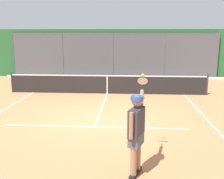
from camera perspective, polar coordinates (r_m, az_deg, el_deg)
name	(u,v)px	position (r m, az deg, el deg)	size (l,w,h in m)	color
ground_plane	(97,119)	(9.18, -3.28, -6.70)	(60.00, 60.00, 0.00)	#C67A4C
court_line_markings	(93,130)	(8.16, -4.21, -9.12)	(7.89, 8.93, 0.01)	white
fence_backdrop	(114,53)	(18.48, 0.38, 8.11)	(17.27, 1.37, 3.38)	#474C51
tennis_net	(107,84)	(13.03, -1.10, 1.19)	(10.14, 0.09, 1.07)	#2D2D2D
tennis_player	(136,129)	(5.35, 5.50, -8.81)	(0.50, 1.43, 2.05)	black
tennis_ball_near_net	(27,99)	(12.60, -18.49, -1.96)	(0.07, 0.07, 0.07)	#C1D138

